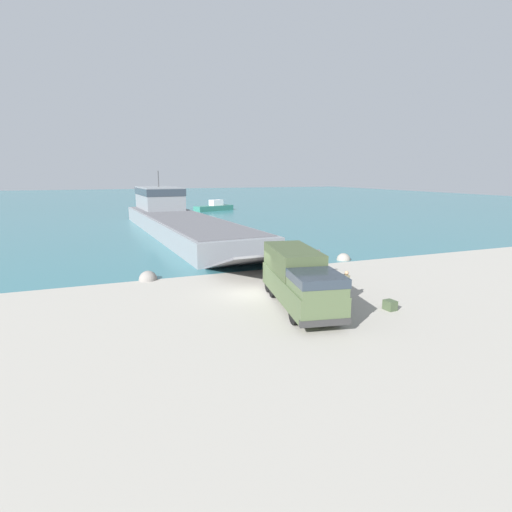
{
  "coord_description": "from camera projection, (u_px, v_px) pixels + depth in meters",
  "views": [
    {
      "loc": [
        -8.44,
        -22.6,
        7.25
      ],
      "look_at": [
        1.08,
        2.05,
        1.81
      ],
      "focal_mm": 28.0,
      "sensor_mm": 36.0,
      "label": 1
    }
  ],
  "objects": [
    {
      "name": "shoreline_rock_c",
      "position": [
        343.0,
        260.0,
        34.27
      ],
      "size": [
        1.19,
        1.19,
        1.19
      ],
      "primitive_type": "sphere",
      "color": "gray",
      "rests_on": "ground_plane"
    },
    {
      "name": "cargo_crate",
      "position": [
        390.0,
        305.0,
        21.66
      ],
      "size": [
        0.58,
        0.68,
        0.53
      ],
      "primitive_type": "cube",
      "rotation": [
        0.0,
        0.0,
        0.09
      ],
      "color": "#3D4C33",
      "rests_on": "ground_plane"
    },
    {
      "name": "ground_plane",
      "position": [
        252.0,
        292.0,
        25.09
      ],
      "size": [
        240.0,
        240.0,
        0.0
      ],
      "primitive_type": "plane",
      "color": "#9E998E"
    },
    {
      "name": "shoreline_rock_b",
      "position": [
        308.0,
        266.0,
        31.88
      ],
      "size": [
        0.93,
        0.93,
        0.93
      ],
      "primitive_type": "sphere",
      "color": "gray",
      "rests_on": "ground_plane"
    },
    {
      "name": "landing_craft",
      "position": [
        175.0,
        216.0,
        52.18
      ],
      "size": [
        10.17,
        44.7,
        7.74
      ],
      "rotation": [
        0.0,
        0.0,
        0.07
      ],
      "color": "gray",
      "rests_on": "ground_plane"
    },
    {
      "name": "water_surface",
      "position": [
        133.0,
        200.0,
        112.1
      ],
      "size": [
        240.0,
        180.0,
        0.01
      ],
      "primitive_type": "cube",
      "color": "#336B75",
      "rests_on": "ground_plane"
    },
    {
      "name": "military_truck",
      "position": [
        299.0,
        278.0,
        22.01
      ],
      "size": [
        3.82,
        8.5,
        3.06
      ],
      "rotation": [
        0.0,
        0.0,
        -1.74
      ],
      "color": "#475638",
      "rests_on": "ground_plane"
    },
    {
      "name": "soldier_on_ramp",
      "position": [
        346.0,
        283.0,
        23.06
      ],
      "size": [
        0.3,
        0.47,
        1.8
      ],
      "rotation": [
        0.0,
        0.0,
        6.13
      ],
      "color": "#6B664C",
      "rests_on": "ground_plane"
    },
    {
      "name": "moored_boat_a",
      "position": [
        214.0,
        207.0,
        80.26
      ],
      "size": [
        8.47,
        5.03,
        2.15
      ],
      "rotation": [
        0.0,
        0.0,
        1.92
      ],
      "color": "#2D7060",
      "rests_on": "ground_plane"
    },
    {
      "name": "shoreline_rock_a",
      "position": [
        148.0,
        280.0,
        27.88
      ],
      "size": [
        1.27,
        1.27,
        1.27
      ],
      "primitive_type": "sphere",
      "color": "gray",
      "rests_on": "ground_plane"
    },
    {
      "name": "mooring_bollard",
      "position": [
        321.0,
        262.0,
        31.68
      ],
      "size": [
        0.24,
        0.24,
        0.79
      ],
      "color": "#333338",
      "rests_on": "ground_plane"
    }
  ]
}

